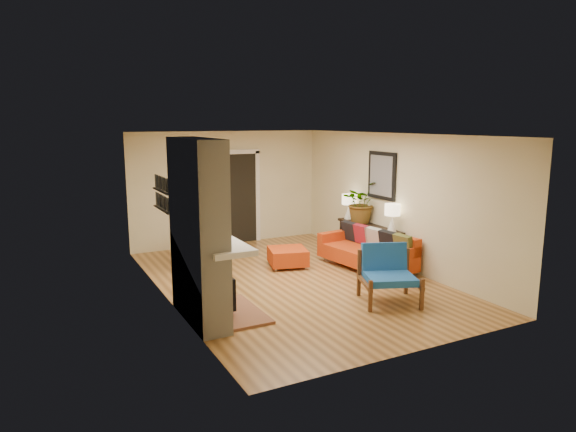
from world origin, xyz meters
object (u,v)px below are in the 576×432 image
ottoman (288,256)px  blue_chair (387,271)px  sofa (369,250)px  lamp_near (392,214)px  console_table (369,232)px  dining_table (205,235)px  lamp_far (349,203)px  houseplant (361,202)px

ottoman → blue_chair: size_ratio=0.79×
sofa → lamp_near: 0.83m
ottoman → lamp_near: (1.73, -1.02, 0.85)m
sofa → console_table: 0.66m
dining_table → sofa: bearing=-30.8°
ottoman → lamp_near: 2.18m
blue_chair → lamp_near: size_ratio=2.04×
dining_table → lamp_far: (3.12, -0.38, 0.46)m
lamp_near → lamp_far: bearing=90.0°
dining_table → console_table: (3.12, -1.14, -0.02)m
sofa → ottoman: size_ratio=2.39×
ottoman → lamp_far: lamp_far is taller
sofa → blue_chair: bearing=-117.4°
console_table → houseplant: houseplant is taller
blue_chair → console_table: size_ratio=0.59×
ottoman → console_table: bearing=-9.7°
blue_chair → dining_table: size_ratio=0.63×
sofa → lamp_near: size_ratio=3.87×
lamp_far → blue_chair: bearing=-112.5°
sofa → lamp_far: lamp_far is taller
dining_table → lamp_far: bearing=-6.9°
console_table → lamp_far: bearing=90.0°
blue_chair → lamp_far: size_ratio=2.04×
ottoman → houseplant: houseplant is taller
console_table → houseplant: (-0.01, 0.30, 0.59)m
sofa → houseplant: (0.35, 0.81, 0.82)m
dining_table → lamp_far: size_ratio=3.23×
sofa → console_table: (0.36, 0.51, 0.23)m
console_table → lamp_near: lamp_near is taller
sofa → lamp_far: bearing=74.2°
dining_table → lamp_near: bearing=-30.9°
blue_chair → lamp_far: lamp_far is taller
blue_chair → console_table: blue_chair is taller
dining_table → houseplant: size_ratio=1.99×
dining_table → blue_chair: bearing=-59.7°
lamp_near → houseplant: houseplant is taller
sofa → houseplant: 1.20m
lamp_near → console_table: bearing=90.0°
lamp_near → sofa: bearing=148.9°
dining_table → ottoman: bearing=-31.3°
sofa → ottoman: bearing=149.7°
sofa → dining_table: dining_table is taller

